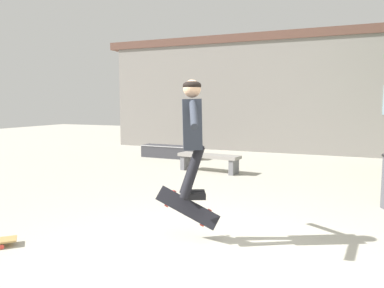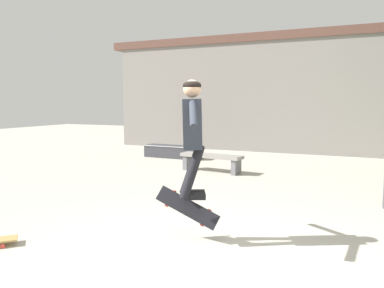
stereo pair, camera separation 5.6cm
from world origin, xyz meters
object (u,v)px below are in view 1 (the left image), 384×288
object	(u,v)px
park_bench	(209,159)
skater	(192,129)
skate_ledge	(171,152)
skateboard_flipping	(188,208)

from	to	relation	value
park_bench	skater	bearing A→B (deg)	-64.10
skate_ledge	skateboard_flipping	size ratio (longest dim) A/B	2.32
skater	skateboard_flipping	bearing A→B (deg)	125.23
skate_ledge	skateboard_flipping	bearing A→B (deg)	-60.21
park_bench	skate_ledge	world-z (taller)	park_bench
park_bench	skateboard_flipping	distance (m)	4.74
skateboard_flipping	skate_ledge	bearing A→B (deg)	110.99
skate_ledge	skater	bearing A→B (deg)	-59.81
skater	skateboard_flipping	size ratio (longest dim) A/B	1.75
skater	skateboard_flipping	distance (m)	0.99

